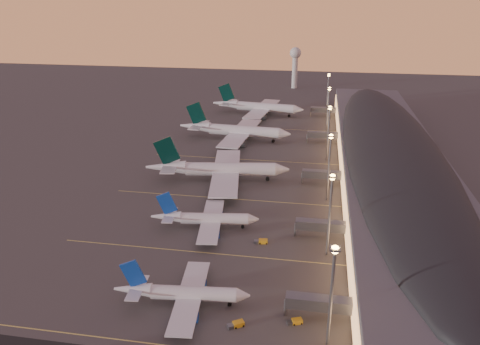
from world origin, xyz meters
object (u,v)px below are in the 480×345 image
airliner_wide_mid (234,131)px  airliner_wide_far (257,107)px  baggage_tug_c (261,241)px  airliner_narrow_north (205,219)px  airliner_narrow_south (182,293)px  baggage_tug_b (236,324)px  airliner_wide_near (218,169)px  radar_tower (295,61)px  baggage_tug_a (295,322)px

airliner_wide_mid → airliner_wide_far: 56.31m
airliner_wide_far → baggage_tug_c: 164.58m
airliner_narrow_north → airliner_narrow_south: bearing=-92.1°
baggage_tug_c → baggage_tug_b: bearing=-99.3°
airliner_wide_near → baggage_tug_c: (24.45, -48.77, -4.34)m
airliner_narrow_north → baggage_tug_c: bearing=-27.4°
airliner_wide_near → radar_tower: size_ratio=1.83×
radar_tower → baggage_tug_b: 296.89m
baggage_tug_b → airliner_narrow_south: bearing=126.4°
airliner_wide_mid → radar_tower: (22.19, 149.65, 16.89)m
airliner_narrow_north → baggage_tug_b: bearing=-75.8°
airliner_wide_near → baggage_tug_a: (37.15, -85.11, -4.39)m
baggage_tug_b → airliner_wide_mid: bearing=69.2°
airliner_narrow_south → airliner_wide_mid: size_ratio=0.57×
airliner_wide_mid → baggage_tug_b: 149.02m
airliner_wide_far → baggage_tug_c: (23.51, -162.84, -4.35)m
baggage_tug_b → radar_tower: bearing=59.6°
baggage_tug_c → radar_tower: bearing=83.2°
radar_tower → baggage_tug_a: size_ratio=8.16×
airliner_wide_near → airliner_wide_far: 114.07m
baggage_tug_c → airliner_wide_mid: bearing=96.6°
airliner_wide_near → airliner_wide_mid: size_ratio=0.98×
radar_tower → baggage_tug_a: (18.59, -292.70, -21.37)m
airliner_narrow_north → baggage_tug_a: size_ratio=9.02×
airliner_wide_near → baggage_tug_c: airliner_wide_near is taller
airliner_wide_near → airliner_narrow_south: bearing=-92.6°
airliner_wide_mid → baggage_tug_b: bearing=-75.0°
airliner_wide_far → baggage_tug_a: bearing=-72.2°
airliner_narrow_south → baggage_tug_b: size_ratio=8.28×
airliner_wide_mid → baggage_tug_a: (40.79, -143.05, -4.47)m
airliner_narrow_south → baggage_tug_c: airliner_narrow_south is taller
airliner_wide_near → baggage_tug_b: airliner_wide_near is taller
airliner_wide_far → baggage_tug_b: size_ratio=14.36×
airliner_narrow_south → airliner_narrow_north: airliner_narrow_north is taller
airliner_narrow_north → airliner_wide_near: airliner_wide_near is taller
airliner_wide_near → baggage_tug_a: size_ratio=14.93×
airliner_narrow_south → airliner_wide_near: size_ratio=0.58×
radar_tower → baggage_tug_a: radar_tower is taller
radar_tower → airliner_narrow_south: bearing=-91.9°
airliner_narrow_south → airliner_wide_mid: bearing=89.2°
radar_tower → baggage_tug_c: bearing=-88.7°
airliner_wide_mid → airliner_narrow_south: bearing=-80.5°
airliner_wide_near → baggage_tug_c: bearing=-72.0°
baggage_tug_a → airliner_wide_mid: bearing=85.2°
airliner_narrow_south → baggage_tug_a: bearing=-11.2°
airliner_wide_mid → radar_tower: radar_tower is taller
radar_tower → baggage_tug_c: 257.31m
airliner_narrow_north → airliner_wide_near: (-4.77, 41.72, 1.59)m
airliner_wide_far → baggage_tug_c: bearing=-74.2°
airliner_wide_far → radar_tower: size_ratio=1.84×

